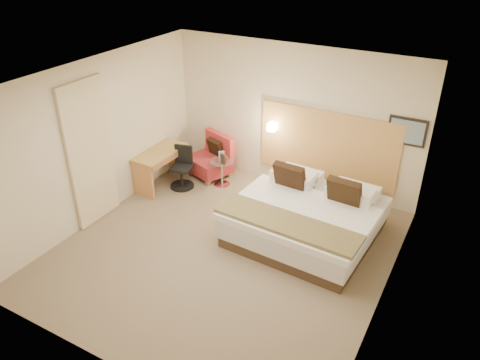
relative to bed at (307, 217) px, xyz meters
The scene contains 20 objects.
floor 1.41m from the bed, 133.77° to the right, with size 4.80×5.00×0.02m, color #7B6953.
ceiling 2.73m from the bed, 133.77° to the right, with size 4.80×5.00×0.02m, color white.
wall_back 2.05m from the bed, 121.88° to the left, with size 4.80×0.02×2.70m, color beige.
wall_front 3.76m from the bed, 105.14° to the right, with size 4.80×0.02×2.70m, color beige.
wall_left 3.64m from the bed, 163.60° to the right, with size 0.02×5.00×2.70m, color beige.
wall_right 2.03m from the bed, 34.02° to the right, with size 0.02×5.00×2.70m, color beige.
headboard_panel 1.62m from the bed, 99.45° to the left, with size 2.60×0.04×1.30m, color tan.
art_frame 2.17m from the bed, 54.27° to the left, with size 0.62×0.03×0.47m, color black.
art_canvas 2.16m from the bed, 53.90° to the left, with size 0.54×0.01×0.39m, color #738B9F.
lamp_arm 2.09m from the bed, 132.16° to the left, with size 0.02×0.02×0.12m, color silver.
lamp_shade 2.05m from the bed, 133.38° to the left, with size 0.15×0.15×0.15m, color #F3E2BD.
curtain 3.64m from the bed, 159.47° to the right, with size 0.06×0.90×2.42m, color beige.
bottle_a 2.26m from the bed, 159.31° to the left, with size 0.05×0.05×0.18m, color #8FB5DD.
bottle_b 2.24m from the bed, 157.82° to the left, with size 0.05×0.05×0.18m, color #849ECC.
menu_folder 2.11m from the bed, 160.37° to the left, with size 0.12×0.05×0.20m, color #3C2818.
bed is the anchor object (origin of this frame).
lounge_chair 2.68m from the bed, 156.82° to the left, with size 0.97×0.91×0.83m.
side_table 2.19m from the bed, 159.53° to the left, with size 0.58×0.58×0.51m.
desk 3.08m from the bed, behind, with size 0.54×1.15×0.71m.
desk_chair 2.71m from the bed, behind, with size 0.55×0.55×0.81m.
Camera 1 is at (3.06, -5.02, 4.49)m, focal length 35.00 mm.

